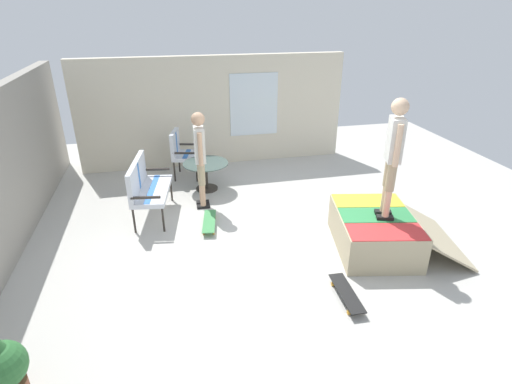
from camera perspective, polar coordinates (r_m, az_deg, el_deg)
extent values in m
cube|color=beige|center=(6.52, 3.36, -7.42)|extent=(12.00, 12.00, 0.10)
cube|color=beige|center=(9.41, -5.92, 11.21)|extent=(0.20, 6.00, 2.44)
cube|color=silver|center=(9.42, -0.31, 12.18)|extent=(0.03, 1.10, 1.40)
cube|color=tan|center=(6.48, 16.23, -5.33)|extent=(1.68, 1.38, 0.56)
cube|color=red|center=(5.94, 17.88, -5.36)|extent=(0.68, 1.14, 0.01)
cube|color=#338C4C|center=(6.35, 16.54, -3.11)|extent=(0.68, 1.14, 0.01)
cube|color=yellow|center=(6.77, 15.37, -1.14)|extent=(0.68, 1.14, 0.01)
cylinder|color=#B2B2B7|center=(6.22, 11.85, -3.48)|extent=(1.41, 0.34, 0.05)
cube|color=tan|center=(6.81, 23.50, -5.22)|extent=(1.58, 1.07, 0.46)
cylinder|color=#2D2823|center=(6.84, -12.91, -3.80)|extent=(0.04, 0.04, 0.44)
cylinder|color=#2D2823|center=(7.88, -11.82, 0.29)|extent=(0.04, 0.04, 0.44)
cylinder|color=#2D2823|center=(6.93, -16.76, -3.88)|extent=(0.04, 0.04, 0.44)
cylinder|color=#2D2823|center=(7.95, -15.17, 0.18)|extent=(0.04, 0.04, 0.44)
cube|color=silver|center=(7.28, -14.34, 0.17)|extent=(1.32, 0.73, 0.08)
cube|color=#3872C6|center=(7.26, -14.38, 0.47)|extent=(1.21, 0.28, 0.00)
cube|color=silver|center=(7.21, -16.42, 2.20)|extent=(1.25, 0.26, 0.50)
cube|color=#3872C6|center=(7.21, -16.42, 2.20)|extent=(0.11, 0.10, 0.46)
cube|color=#2D2823|center=(6.68, -15.27, -0.76)|extent=(0.11, 0.47, 0.04)
cube|color=#2D2823|center=(7.77, -13.79, 3.11)|extent=(0.11, 0.47, 0.04)
cylinder|color=#2D2823|center=(8.64, -8.33, 2.84)|extent=(0.04, 0.04, 0.44)
cylinder|color=#2D2823|center=(9.14, -7.84, 4.12)|extent=(0.04, 0.04, 0.44)
cylinder|color=#2D2823|center=(8.73, -11.38, 2.83)|extent=(0.04, 0.04, 0.44)
cylinder|color=#2D2823|center=(9.22, -10.74, 4.10)|extent=(0.04, 0.04, 0.44)
cube|color=silver|center=(8.84, -9.69, 5.06)|extent=(0.73, 0.68, 0.08)
cube|color=#3872C6|center=(8.82, -9.71, 5.31)|extent=(0.59, 0.23, 0.00)
cube|color=silver|center=(8.79, -11.34, 6.82)|extent=(0.62, 0.22, 0.50)
cube|color=#3872C6|center=(8.79, -11.34, 6.82)|extent=(0.12, 0.11, 0.46)
cube|color=#2D2823|center=(8.51, -10.09, 5.40)|extent=(0.15, 0.47, 0.04)
cube|color=#2D2823|center=(9.05, -9.46, 6.64)|extent=(0.15, 0.47, 0.04)
cylinder|color=#2D2823|center=(8.22, -6.99, 2.16)|extent=(0.06, 0.06, 0.55)
cylinder|color=#2D2823|center=(8.33, -6.90, 0.51)|extent=(0.44, 0.44, 0.03)
cylinder|color=#425651|center=(8.12, -7.10, 4.02)|extent=(0.90, 0.90, 0.02)
cube|color=black|center=(7.58, -7.39, -2.03)|extent=(0.12, 0.24, 0.05)
cylinder|color=tan|center=(7.47, -7.49, -0.43)|extent=(0.10, 0.10, 0.42)
cylinder|color=tan|center=(7.31, -7.67, 2.53)|extent=(0.13, 0.13, 0.42)
cube|color=black|center=(7.73, -7.49, -1.46)|extent=(0.12, 0.24, 0.05)
cylinder|color=tan|center=(7.63, -7.59, 0.11)|extent=(0.10, 0.10, 0.42)
cylinder|color=tan|center=(7.46, -7.77, 3.02)|extent=(0.13, 0.13, 0.42)
cube|color=silver|center=(7.21, -7.96, 6.60)|extent=(0.32, 0.19, 0.62)
sphere|color=tan|center=(7.08, -8.18, 10.11)|extent=(0.24, 0.24, 0.24)
cylinder|color=tan|center=(7.02, -7.83, 5.94)|extent=(0.08, 0.08, 0.59)
cylinder|color=tan|center=(7.40, -8.06, 6.93)|extent=(0.08, 0.08, 0.59)
cube|color=black|center=(6.24, 17.66, -3.44)|extent=(0.18, 0.26, 0.05)
cylinder|color=beige|center=(6.14, 17.93, -1.53)|extent=(0.10, 0.10, 0.41)
cylinder|color=tan|center=(5.97, 18.45, 2.03)|extent=(0.13, 0.13, 0.41)
cube|color=black|center=(6.39, 17.40, -2.72)|extent=(0.18, 0.26, 0.05)
cylinder|color=beige|center=(6.29, 17.67, -0.85)|extent=(0.10, 0.10, 0.41)
cylinder|color=tan|center=(6.13, 18.16, 2.64)|extent=(0.13, 0.13, 0.41)
cube|color=silver|center=(5.88, 18.98, 6.95)|extent=(0.36, 0.27, 0.61)
sphere|color=beige|center=(5.77, 19.61, 11.23)|extent=(0.23, 0.23, 0.23)
cylinder|color=beige|center=(5.70, 19.33, 6.14)|extent=(0.08, 0.08, 0.58)
cylinder|color=beige|center=(6.07, 18.59, 7.36)|extent=(0.08, 0.08, 0.58)
cube|color=#3F8C4C|center=(6.93, -6.58, -4.07)|extent=(0.82, 0.33, 0.02)
cylinder|color=gold|center=(7.20, -5.82, -3.43)|extent=(0.06, 0.04, 0.06)
cylinder|color=gold|center=(7.21, -7.09, -3.46)|extent=(0.06, 0.04, 0.06)
cylinder|color=gold|center=(6.72, -5.98, -5.70)|extent=(0.06, 0.04, 0.06)
cylinder|color=gold|center=(6.73, -7.35, -5.73)|extent=(0.06, 0.04, 0.06)
cube|color=black|center=(5.45, 12.62, -13.63)|extent=(0.81, 0.23, 0.02)
cylinder|color=gold|center=(5.72, 12.24, -12.33)|extent=(0.06, 0.03, 0.06)
cylinder|color=gold|center=(5.67, 10.71, -12.58)|extent=(0.06, 0.03, 0.06)
cylinder|color=gold|center=(5.33, 14.54, -15.84)|extent=(0.06, 0.03, 0.06)
cylinder|color=gold|center=(5.27, 12.89, -16.16)|extent=(0.06, 0.03, 0.06)
sphere|color=#2D6B33|center=(4.53, -32.17, -19.96)|extent=(0.44, 0.44, 0.44)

